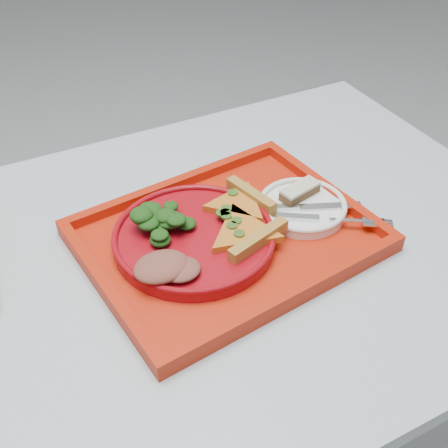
{
  "coord_description": "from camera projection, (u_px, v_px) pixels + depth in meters",
  "views": [
    {
      "loc": [
        -0.06,
        -0.61,
        1.37
      ],
      "look_at": [
        0.27,
        0.01,
        0.78
      ],
      "focal_mm": 45.0,
      "sensor_mm": 36.0,
      "label": 1
    }
  ],
  "objects": [
    {
      "name": "tray_main",
      "position": [
        227.0,
        240.0,
        0.92
      ],
      "size": [
        0.49,
        0.4,
        0.01
      ],
      "primitive_type": "cube",
      "rotation": [
        0.0,
        0.0,
        0.12
      ],
      "color": "#AD1D09",
      "rests_on": "table"
    },
    {
      "name": "dessert_bar",
      "position": [
        300.0,
        191.0,
        0.97
      ],
      "size": [
        0.08,
        0.05,
        0.02
      ],
      "rotation": [
        0.0,
        0.0,
        0.23
      ],
      "color": "#4A2E18",
      "rests_on": "side_plate"
    },
    {
      "name": "dinner_plate",
      "position": [
        194.0,
        239.0,
        0.9
      ],
      "size": [
        0.26,
        0.26,
        0.02
      ],
      "primitive_type": "cylinder",
      "color": "maroon",
      "rests_on": "tray_main"
    },
    {
      "name": "pizza_slice_b",
      "position": [
        238.0,
        202.0,
        0.94
      ],
      "size": [
        0.14,
        0.13,
        0.02
      ],
      "primitive_type": null,
      "rotation": [
        0.0,
        0.0,
        3.39
      ],
      "color": "gold",
      "rests_on": "dinner_plate"
    },
    {
      "name": "salad_heap",
      "position": [
        160.0,
        214.0,
        0.9
      ],
      "size": [
        0.1,
        0.09,
        0.05
      ],
      "primitive_type": "ellipsoid",
      "color": "black",
      "rests_on": "dinner_plate"
    },
    {
      "name": "fork",
      "position": [
        328.0,
        219.0,
        0.93
      ],
      "size": [
        0.17,
        0.12,
        0.01
      ],
      "primitive_type": "cube",
      "rotation": [
        0.0,
        0.0,
        -0.57
      ],
      "color": "silver",
      "rests_on": "side_plate"
    },
    {
      "name": "side_plate",
      "position": [
        302.0,
        208.0,
        0.97
      ],
      "size": [
        0.15,
        0.15,
        0.01
      ],
      "primitive_type": "cylinder",
      "color": "white",
      "rests_on": "tray_main"
    },
    {
      "name": "meat_portion",
      "position": [
        161.0,
        267.0,
        0.82
      ],
      "size": [
        0.08,
        0.07,
        0.03
      ],
      "primitive_type": "ellipsoid",
      "color": "brown",
      "rests_on": "dinner_plate"
    },
    {
      "name": "pizza_slice_a",
      "position": [
        243.0,
        230.0,
        0.89
      ],
      "size": [
        0.15,
        0.16,
        0.02
      ],
      "primitive_type": null,
      "rotation": [
        0.0,
        0.0,
        1.86
      ],
      "color": "gold",
      "rests_on": "dinner_plate"
    },
    {
      "name": "table",
      "position": [
        77.0,
        329.0,
        0.88
      ],
      "size": [
        1.6,
        0.8,
        0.75
      ],
      "color": "#9BA6AD",
      "rests_on": "ground"
    },
    {
      "name": "knife",
      "position": [
        308.0,
        206.0,
        0.95
      ],
      "size": [
        0.18,
        0.09,
        0.01
      ],
      "primitive_type": "cube",
      "rotation": [
        0.0,
        0.0,
        -0.4
      ],
      "color": "silver",
      "rests_on": "side_plate"
    }
  ]
}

